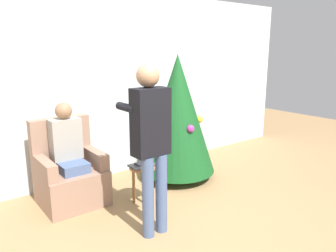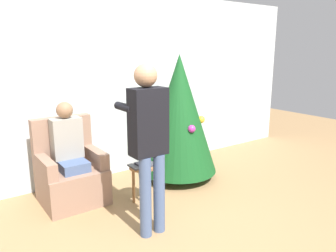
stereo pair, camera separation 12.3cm
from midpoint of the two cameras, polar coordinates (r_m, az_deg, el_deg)
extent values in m
plane|color=#99754C|center=(3.39, 3.39, -20.34)|extent=(14.00, 14.00, 0.00)
cube|color=silver|center=(4.77, -14.21, 6.54)|extent=(8.00, 0.06, 2.70)
cylinder|color=brown|center=(4.97, 0.85, -8.19)|extent=(0.10, 0.10, 0.12)
cone|color=#144C1E|center=(4.71, 0.89, 2.13)|extent=(1.11, 1.11, 1.70)
sphere|color=#B23399|center=(4.46, 3.15, -0.46)|extent=(0.11, 0.11, 0.11)
sphere|color=white|center=(4.70, -2.40, 2.77)|extent=(0.07, 0.07, 0.07)
sphere|color=gold|center=(4.76, 4.74, 1.17)|extent=(0.11, 0.11, 0.11)
cube|color=#93705B|center=(4.29, -17.20, -10.04)|extent=(0.74, 0.71, 0.44)
cube|color=#93705B|center=(4.38, -18.97, -2.48)|extent=(0.74, 0.14, 0.61)
cube|color=#93705B|center=(4.10, -21.58, -6.75)|extent=(0.12, 0.64, 0.20)
cube|color=#93705B|center=(4.29, -13.60, -5.30)|extent=(0.12, 0.64, 0.20)
cylinder|color=#475B84|center=(4.09, -17.53, -11.27)|extent=(0.11, 0.11, 0.44)
cylinder|color=#475B84|center=(4.15, -14.90, -10.71)|extent=(0.11, 0.11, 0.44)
cube|color=#475B84|center=(4.15, -17.22, -6.74)|extent=(0.32, 0.40, 0.12)
cube|color=gray|center=(4.20, -18.22, -2.16)|extent=(0.36, 0.20, 0.50)
sphere|color=#936B4C|center=(4.12, -18.57, 2.54)|extent=(0.20, 0.20, 0.20)
cylinder|color=#475B84|center=(3.36, -4.57, -12.37)|extent=(0.12, 0.12, 0.84)
cylinder|color=#475B84|center=(3.44, -2.22, -11.68)|extent=(0.12, 0.12, 0.84)
cube|color=black|center=(3.20, -4.16, 0.69)|extent=(0.37, 0.20, 0.67)
sphere|color=tan|center=(3.17, -4.65, 8.75)|extent=(0.23, 0.23, 0.23)
cylinder|color=black|center=(3.26, -8.32, 3.20)|extent=(0.08, 0.30, 0.08)
cylinder|color=black|center=(3.42, -3.76, 3.77)|extent=(0.08, 0.30, 0.08)
cube|color=white|center=(3.58, -5.45, 4.16)|extent=(0.04, 0.14, 0.04)
cylinder|color=olive|center=(4.04, -5.33, -7.16)|extent=(0.33, 0.33, 0.03)
cylinder|color=olive|center=(4.04, -4.37, -10.84)|extent=(0.04, 0.04, 0.46)
cylinder|color=olive|center=(4.22, -4.52, -9.75)|extent=(0.04, 0.04, 0.46)
cylinder|color=olive|center=(4.13, -6.87, -10.36)|extent=(0.04, 0.04, 0.46)
cube|color=#38383D|center=(4.03, -5.33, -6.82)|extent=(0.31, 0.21, 0.02)
cube|color=black|center=(4.02, -5.34, -6.53)|extent=(0.17, 0.12, 0.02)
camera|label=1|loc=(0.06, -90.89, -0.21)|focal=35.00mm
camera|label=2|loc=(0.06, 89.11, 0.21)|focal=35.00mm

